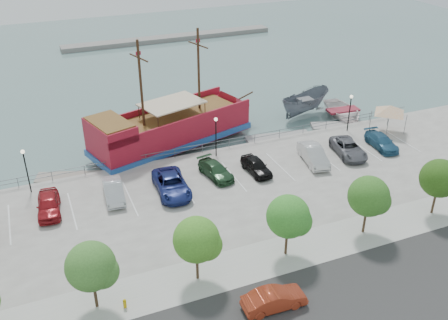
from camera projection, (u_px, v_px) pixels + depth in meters
name	position (u px, v px, depth m)	size (l,w,h in m)	color
ground	(242.00, 196.00, 46.31)	(160.00, 160.00, 0.00)	slate
street	(343.00, 304.00, 32.84)	(100.00, 8.00, 0.04)	#2F2F2F
sidewalk	(297.00, 250.00, 37.71)	(100.00, 4.00, 0.05)	#A9A8A5
seawall_railing	(211.00, 146.00, 51.91)	(50.00, 0.06, 1.00)	#565C62
far_shore	(170.00, 38.00, 94.13)	(40.00, 3.00, 0.80)	gray
pirate_ship	(183.00, 126.00, 54.83)	(21.13, 11.20, 13.09)	maroon
patrol_boat	(305.00, 105.00, 62.11)	(2.83, 7.51, 2.91)	slate
speedboat	(343.00, 113.00, 61.74)	(5.02, 7.03, 1.46)	white
dock_west	(72.00, 178.00, 48.88)	(6.77, 1.93, 0.39)	gray
dock_mid	(278.00, 138.00, 56.61)	(7.45, 2.13, 0.43)	gray
dock_east	(341.00, 126.00, 59.47)	(7.06, 2.02, 0.40)	#979491
canopy_tent	(391.00, 105.00, 54.91)	(4.58, 4.58, 3.59)	slate
street_sedan	(274.00, 299.00, 32.26)	(1.49, 4.28, 1.41)	#A0331B
fire_hydrant	(125.00, 303.00, 32.39)	(0.24, 0.24, 0.70)	#C39C06
lamp_post_left	(25.00, 164.00, 43.62)	(0.36, 0.36, 4.28)	black
lamp_post_mid	(216.00, 130.00, 49.70)	(0.36, 0.36, 4.28)	black
lamp_post_right	(350.00, 107.00, 55.11)	(0.36, 0.36, 4.28)	black
tree_b	(93.00, 268.00, 31.07)	(3.30, 3.20, 5.00)	#473321
tree_c	(199.00, 241.00, 33.43)	(3.30, 3.20, 5.00)	#473321
tree_d	(290.00, 218.00, 35.80)	(3.30, 3.20, 5.00)	#473321
tree_e	(371.00, 197.00, 38.16)	(3.30, 3.20, 5.00)	#473321
tree_f	(441.00, 179.00, 40.53)	(3.30, 3.20, 5.00)	#473321
parked_car_a	(49.00, 204.00, 41.83)	(1.86, 4.63, 1.58)	maroon
parked_car_b	(114.00, 191.00, 43.79)	(1.60, 4.58, 1.51)	#B7BABF
parked_car_c	(172.00, 184.00, 44.62)	(2.70, 5.85, 1.63)	navy
parked_car_d	(216.00, 170.00, 47.15)	(1.87, 4.59, 1.33)	#24482A
parked_car_e	(256.00, 166.00, 47.80)	(1.70, 4.22, 1.44)	black
parked_car_f	(313.00, 155.00, 49.56)	(1.76, 5.04, 1.66)	silver
parked_car_g	(348.00, 148.00, 51.02)	(2.44, 5.28, 1.47)	slate
parked_car_h	(382.00, 142.00, 52.51)	(1.91, 4.71, 1.37)	#255778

